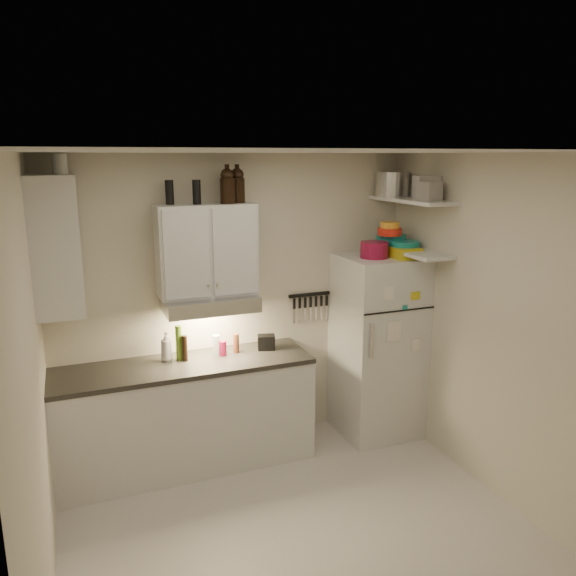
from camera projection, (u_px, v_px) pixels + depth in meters
name	position (u px, v px, depth m)	size (l,w,h in m)	color
floor	(302.00, 535.00, 3.92)	(3.20, 3.00, 0.02)	beige
ceiling	(305.00, 150.00, 3.32)	(3.20, 3.00, 0.02)	silver
back_wall	(237.00, 303.00, 4.99)	(3.20, 0.02, 2.60)	beige
left_wall	(31.00, 397.00, 3.04)	(0.02, 3.00, 2.60)	beige
right_wall	(501.00, 331.00, 4.20)	(0.02, 3.00, 2.60)	beige
base_cabinet	(186.00, 417.00, 4.71)	(2.10, 0.60, 0.88)	silver
countertop	(184.00, 365.00, 4.60)	(2.10, 0.62, 0.04)	#2D2A26
upper_cabinet	(206.00, 250.00, 4.60)	(0.80, 0.33, 0.75)	silver
side_cabinet	(56.00, 245.00, 4.04)	(0.33, 0.55, 1.00)	silver
range_hood	(210.00, 303.00, 4.64)	(0.76, 0.46, 0.12)	silver
fridge	(377.00, 346.00, 5.22)	(0.70, 0.68, 1.70)	silver
shelf_hi	(411.00, 200.00, 4.86)	(0.30, 0.95, 0.03)	silver
shelf_lo	(409.00, 250.00, 4.96)	(0.30, 0.95, 0.03)	silver
knife_strip	(310.00, 295.00, 5.21)	(0.42, 0.02, 0.03)	black
dutch_oven	(374.00, 250.00, 4.93)	(0.25, 0.25, 0.14)	maroon
book_stack	(404.00, 253.00, 4.93)	(0.22, 0.28, 0.09)	gold
spice_jar	(395.00, 252.00, 4.98)	(0.06, 0.06, 0.09)	silver
stock_pot	(392.00, 184.00, 5.11)	(0.30, 0.30, 0.22)	silver
tin_a	(427.00, 188.00, 4.75)	(0.20, 0.18, 0.20)	#AAAAAD
tin_b	(429.00, 191.00, 4.61)	(0.16, 0.16, 0.16)	#AAAAAD
bowl_teal	(391.00, 240.00, 5.11)	(0.27, 0.27, 0.11)	#177F78
bowl_orange	(390.00, 232.00, 5.01)	(0.22, 0.22, 0.07)	red
bowl_yellow	(390.00, 225.00, 4.99)	(0.17, 0.17, 0.05)	gold
plates	(404.00, 245.00, 4.97)	(0.26, 0.26, 0.07)	#177F78
growler_a	(227.00, 186.00, 4.48)	(0.12, 0.12, 0.29)	black
growler_b	(237.00, 185.00, 4.57)	(0.12, 0.12, 0.29)	black
thermos_a	(197.00, 192.00, 4.43)	(0.07, 0.07, 0.19)	black
thermos_b	(169.00, 192.00, 4.41)	(0.07, 0.07, 0.19)	black
side_jar	(60.00, 164.00, 3.94)	(0.10, 0.10, 0.14)	silver
soap_bottle	(166.00, 345.00, 4.62)	(0.11, 0.11, 0.28)	silver
pepper_mill	(236.00, 343.00, 4.83)	(0.05, 0.05, 0.17)	brown
oil_bottle	(179.00, 343.00, 4.64)	(0.06, 0.06, 0.30)	#4C6C1B
vinegar_bottle	(185.00, 348.00, 4.62)	(0.05, 0.05, 0.22)	black
clear_bottle	(216.00, 346.00, 4.75)	(0.06, 0.06, 0.18)	silver
red_jar	(223.00, 348.00, 4.76)	(0.06, 0.06, 0.13)	maroon
caddy	(266.00, 342.00, 4.91)	(0.15, 0.11, 0.13)	black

